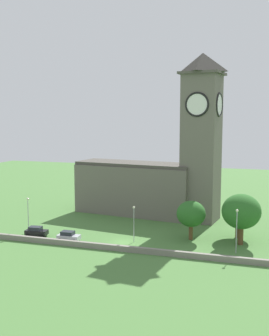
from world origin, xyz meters
The scene contains 11 objects.
ground_plane centered at (0.00, 15.00, 0.00)m, with size 200.00×200.00×0.00m, color #477538.
church centered at (1.08, 21.49, 10.52)m, with size 33.80×13.01×35.09m.
quay_barrier centered at (0.00, -4.53, 0.47)m, with size 57.46×0.70×0.95m, color gray.
car_black centered at (-16.76, -1.12, 0.91)m, with size 4.26×2.47×1.81m.
car_silver centered at (-9.59, -2.21, 0.92)m, with size 4.08×2.25×1.82m.
streetlamp_west_end centered at (-19.51, 0.67, 4.55)m, with size 0.44×0.44×6.77m.
streetlamp_west_mid centered at (1.62, 0.98, 4.37)m, with size 0.44×0.44×6.47m.
streetlamp_central centered at (19.32, 0.09, 4.83)m, with size 0.44×0.44×7.28m.
tree_riverside_east centered at (19.72, 5.16, 5.81)m, with size 6.71×6.71×8.88m.
tree_by_tower centered at (18.96, 9.42, 4.89)m, with size 6.01×6.01×7.63m.
tree_churchyard centered at (10.97, 5.51, 4.70)m, with size 5.21×5.21×7.08m.
Camera 1 is at (23.34, -67.09, 21.95)m, focal length 44.39 mm.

